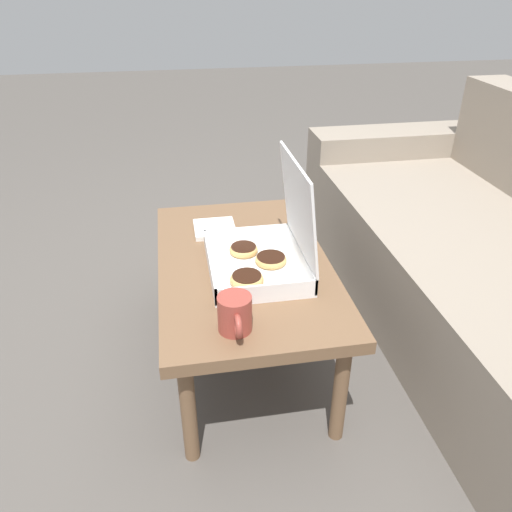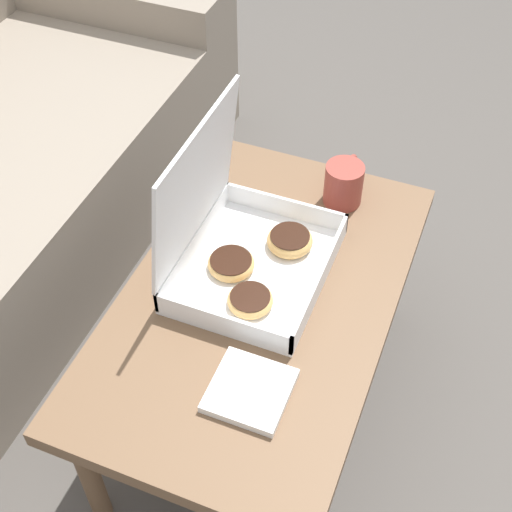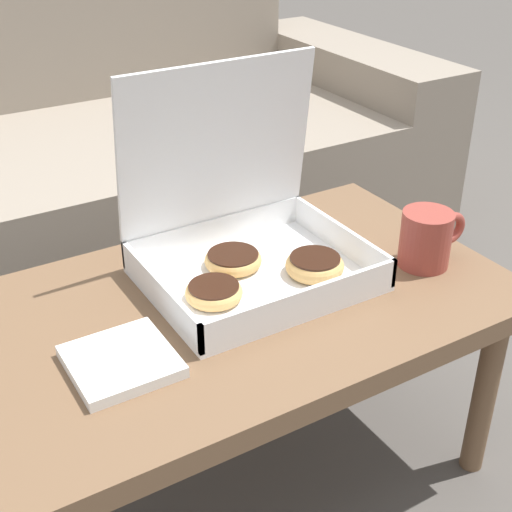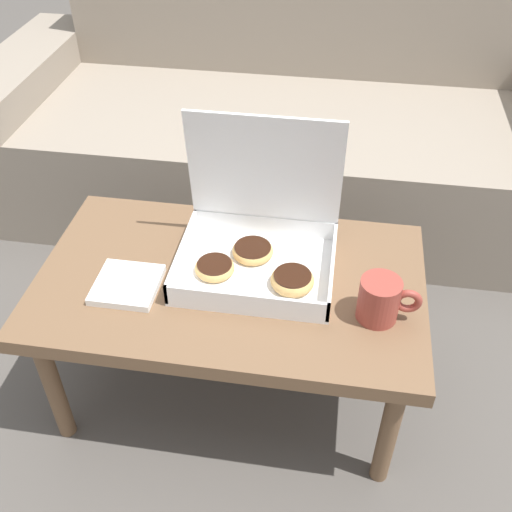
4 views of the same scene
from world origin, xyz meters
The scene contains 6 objects.
ground_plane centered at (0.00, 0.00, 0.00)m, with size 12.00×12.00×0.00m, color #514C47.
couch centered at (0.00, 0.85, 0.27)m, with size 2.20×0.90×0.81m.
coffee_table centered at (0.00, -0.16, 0.37)m, with size 0.94×0.56×0.41m.
pastry_box centered at (0.06, -0.10, 0.48)m, with size 0.38×0.31×0.36m.
coffee_mug centered at (0.35, -0.24, 0.46)m, with size 0.14×0.09×0.10m.
napkin_stack centered at (-0.23, -0.24, 0.42)m, with size 0.15×0.15×0.02m.
Camera 4 is at (0.23, -1.22, 1.39)m, focal length 42.00 mm.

